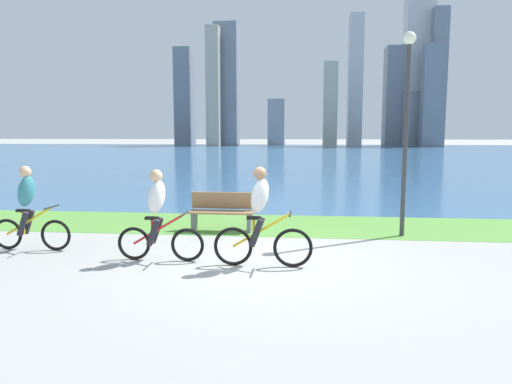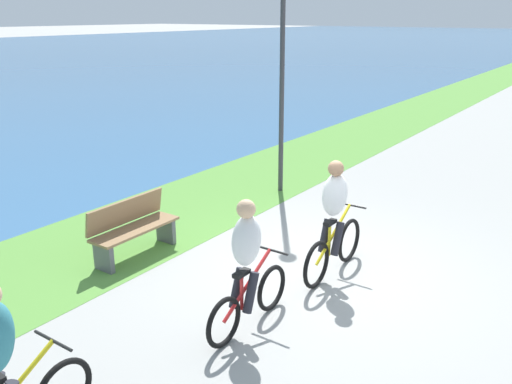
{
  "view_description": "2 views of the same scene",
  "coord_description": "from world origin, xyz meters",
  "px_view_note": "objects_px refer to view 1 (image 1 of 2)",
  "views": [
    {
      "loc": [
        0.7,
        -8.04,
        2.29
      ],
      "look_at": [
        -0.23,
        0.89,
        1.15
      ],
      "focal_mm": 33.13,
      "sensor_mm": 36.0,
      "label": 1
    },
    {
      "loc": [
        -6.52,
        -3.35,
        3.61
      ],
      "look_at": [
        -0.08,
        1.13,
        1.03
      ],
      "focal_mm": 38.03,
      "sensor_mm": 36.0,
      "label": 2
    }
  ],
  "objects_px": {
    "cyclist_trailing": "(158,215)",
    "bench_near_path": "(222,212)",
    "cyclist_lead": "(261,218)",
    "lamppost_tall": "(407,107)",
    "cyclist_distant_rear": "(28,208)"
  },
  "relations": [
    {
      "from": "cyclist_trailing",
      "to": "bench_near_path",
      "type": "relative_size",
      "value": 1.09
    },
    {
      "from": "cyclist_lead",
      "to": "bench_near_path",
      "type": "relative_size",
      "value": 1.14
    },
    {
      "from": "bench_near_path",
      "to": "lamppost_tall",
      "type": "height_order",
      "value": "lamppost_tall"
    },
    {
      "from": "cyclist_trailing",
      "to": "bench_near_path",
      "type": "distance_m",
      "value": 2.78
    },
    {
      "from": "cyclist_trailing",
      "to": "cyclist_distant_rear",
      "type": "distance_m",
      "value": 2.79
    },
    {
      "from": "lamppost_tall",
      "to": "cyclist_lead",
      "type": "bearing_deg",
      "value": -136.77
    },
    {
      "from": "bench_near_path",
      "to": "lamppost_tall",
      "type": "bearing_deg",
      "value": -1.82
    },
    {
      "from": "cyclist_lead",
      "to": "lamppost_tall",
      "type": "relative_size",
      "value": 0.39
    },
    {
      "from": "cyclist_trailing",
      "to": "lamppost_tall",
      "type": "xyz_separation_m",
      "value": [
        4.76,
        2.54,
        2.01
      ]
    },
    {
      "from": "cyclist_trailing",
      "to": "bench_near_path",
      "type": "height_order",
      "value": "cyclist_trailing"
    },
    {
      "from": "cyclist_trailing",
      "to": "cyclist_distant_rear",
      "type": "bearing_deg",
      "value": 169.88
    },
    {
      "from": "cyclist_trailing",
      "to": "lamppost_tall",
      "type": "height_order",
      "value": "lamppost_tall"
    },
    {
      "from": "cyclist_lead",
      "to": "lamppost_tall",
      "type": "bearing_deg",
      "value": 43.23
    },
    {
      "from": "cyclist_lead",
      "to": "bench_near_path",
      "type": "bearing_deg",
      "value": 112.4
    },
    {
      "from": "cyclist_distant_rear",
      "to": "lamppost_tall",
      "type": "distance_m",
      "value": 8.04
    }
  ]
}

